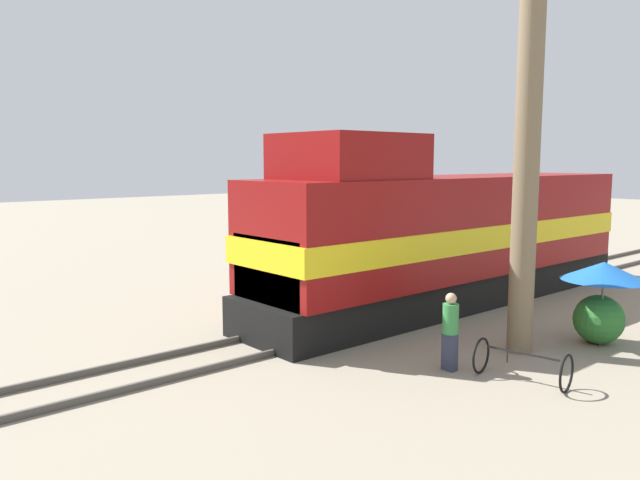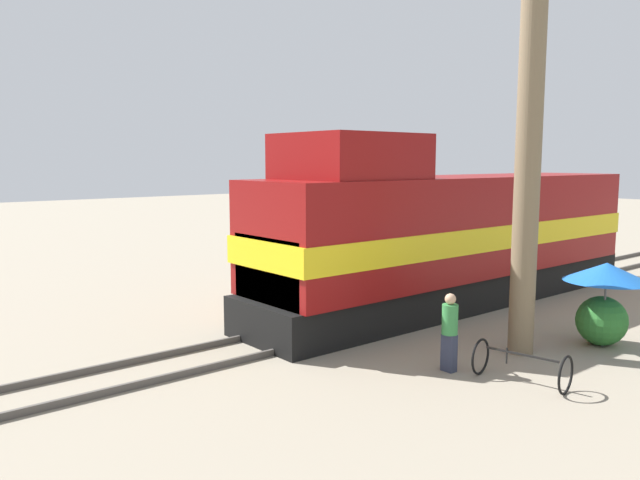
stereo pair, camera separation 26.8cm
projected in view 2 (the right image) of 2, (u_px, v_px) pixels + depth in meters
ground_plane at (411, 313)px, 18.29m from camera, size 120.00×120.00×0.00m
rail_near at (393, 306)px, 18.83m from camera, size 0.08×43.73×0.15m
rail_far at (430, 315)px, 17.74m from camera, size 0.08×43.73×0.15m
locomotive at (447, 236)px, 19.02m from camera, size 3.17×15.02×5.13m
utility_pole at (531, 96)px, 13.76m from camera, size 1.80×0.57×11.67m
vendor_umbrella at (607, 272)px, 14.70m from camera, size 1.96×1.96×2.05m
shrub_cluster at (602, 321)px, 15.04m from camera, size 1.20×1.20×1.20m
person_bystander at (450, 329)px, 13.12m from camera, size 0.34×0.34×1.68m
bicycle at (521, 365)px, 12.42m from camera, size 1.91×1.07×0.77m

